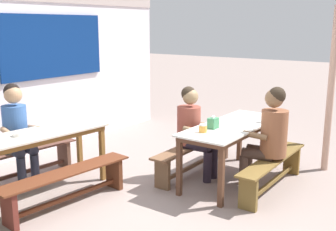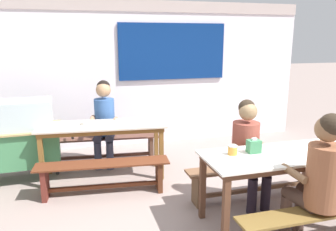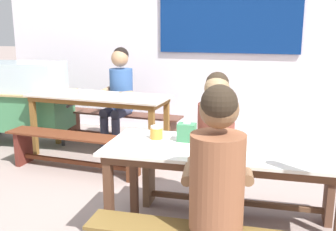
{
  "view_description": "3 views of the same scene",
  "coord_description": "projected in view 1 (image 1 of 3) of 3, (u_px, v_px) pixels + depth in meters",
  "views": [
    {
      "loc": [
        -3.9,
        -2.82,
        2.06
      ],
      "look_at": [
        0.33,
        0.25,
        0.9
      ],
      "focal_mm": 43.72,
      "sensor_mm": 36.0,
      "label": 1
    },
    {
      "loc": [
        -1.26,
        -3.29,
        1.95
      ],
      "look_at": [
        -0.16,
        0.67,
        0.99
      ],
      "focal_mm": 35.45,
      "sensor_mm": 36.0,
      "label": 2
    },
    {
      "loc": [
        1.08,
        -3.24,
        1.68
      ],
      "look_at": [
        0.19,
        0.28,
        0.82
      ],
      "focal_mm": 43.22,
      "sensor_mm": 36.0,
      "label": 3
    }
  ],
  "objects": [
    {
      "name": "soup_bowl",
      "position": [
        18.0,
        134.0,
        4.81
      ],
      "size": [
        0.13,
        0.13,
        0.04
      ],
      "primitive_type": "cylinder",
      "color": "silver",
      "rests_on": "dining_table_far"
    },
    {
      "name": "wooden_support_post",
      "position": [
        331.0,
        91.0,
        5.71
      ],
      "size": [
        0.1,
        0.1,
        2.32
      ],
      "primitive_type": "cylinder",
      "color": "tan",
      "rests_on": "ground_plane"
    },
    {
      "name": "dining_table_near",
      "position": [
        233.0,
        130.0,
        5.4
      ],
      "size": [
        1.82,
        0.71,
        0.78
      ],
      "color": "silver",
      "rests_on": "ground_plane"
    },
    {
      "name": "condiment_jar",
      "position": [
        203.0,
        128.0,
        4.97
      ],
      "size": [
        0.1,
        0.1,
        0.1
      ],
      "color": "gold",
      "rests_on": "dining_table_near"
    },
    {
      "name": "ground_plane",
      "position": [
        169.0,
        192.0,
        5.15
      ],
      "size": [
        40.0,
        40.0,
        0.0
      ],
      "primitive_type": "plane",
      "color": "gray"
    },
    {
      "name": "tissue_box",
      "position": [
        213.0,
        123.0,
        5.16
      ],
      "size": [
        0.14,
        0.1,
        0.16
      ],
      "color": "#3D8155",
      "rests_on": "dining_table_near"
    },
    {
      "name": "backdrop_wall",
      "position": [
        28.0,
        69.0,
        6.43
      ],
      "size": [
        6.05,
        0.23,
        2.61
      ],
      "color": "white",
      "rests_on": "ground_plane"
    },
    {
      "name": "dining_table_far",
      "position": [
        37.0,
        139.0,
        4.99
      ],
      "size": [
        1.81,
        0.77,
        0.78
      ],
      "color": "beige",
      "rests_on": "ground_plane"
    },
    {
      "name": "bench_far_front",
      "position": [
        67.0,
        183.0,
        4.71
      ],
      "size": [
        1.69,
        0.45,
        0.42
      ],
      "color": "#5B2B18",
      "rests_on": "ground_plane"
    },
    {
      "name": "person_right_near_table",
      "position": [
        193.0,
        127.0,
        5.55
      ],
      "size": [
        0.44,
        0.57,
        1.25
      ],
      "color": "black",
      "rests_on": "ground_plane"
    },
    {
      "name": "person_near_front",
      "position": [
        269.0,
        132.0,
        5.07
      ],
      "size": [
        0.46,
        0.57,
        1.33
      ],
      "color": "#48332A",
      "rests_on": "ground_plane"
    },
    {
      "name": "bench_near_back",
      "position": [
        195.0,
        152.0,
        5.82
      ],
      "size": [
        1.82,
        0.26,
        0.42
      ],
      "color": "brown",
      "rests_on": "ground_plane"
    },
    {
      "name": "bench_far_back",
      "position": [
        16.0,
        162.0,
        5.45
      ],
      "size": [
        1.77,
        0.46,
        0.42
      ],
      "color": "brown",
      "rests_on": "ground_plane"
    },
    {
      "name": "person_center_facing",
      "position": [
        17.0,
        127.0,
        5.32
      ],
      "size": [
        0.47,
        0.53,
        1.32
      ],
      "color": "#33384F",
      "rests_on": "ground_plane"
    },
    {
      "name": "bench_near_front",
      "position": [
        273.0,
        169.0,
        5.17
      ],
      "size": [
        1.68,
        0.27,
        0.42
      ],
      "color": "brown",
      "rests_on": "ground_plane"
    }
  ]
}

